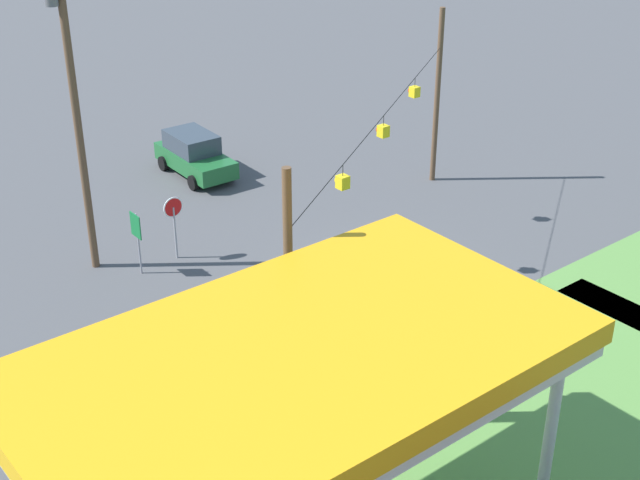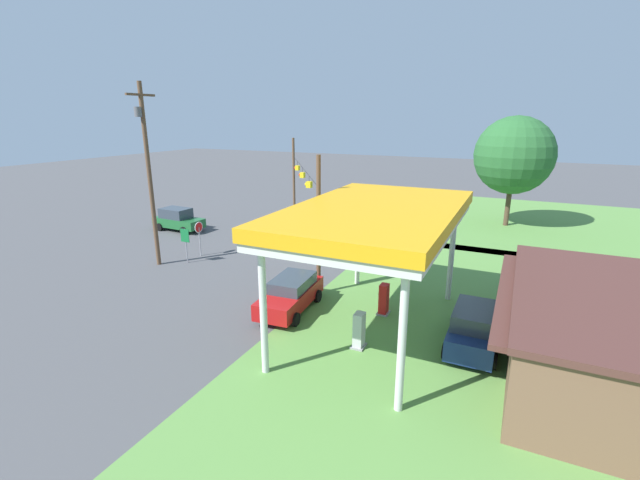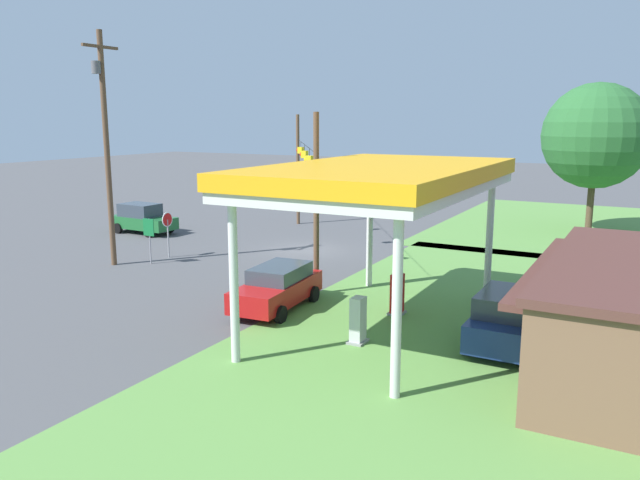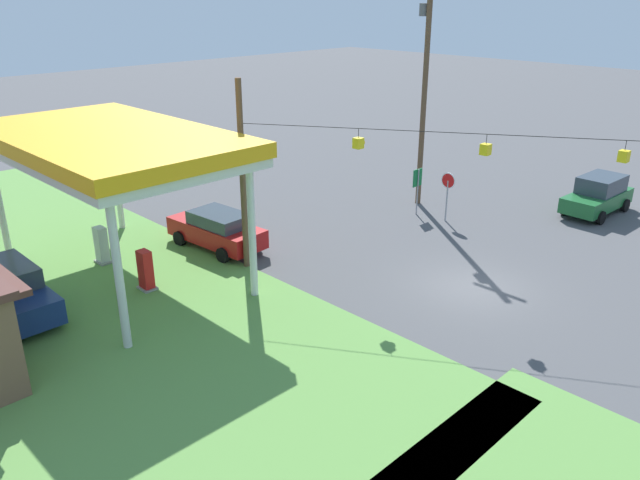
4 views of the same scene
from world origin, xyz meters
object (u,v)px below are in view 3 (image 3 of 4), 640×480
fuel_pump_far (358,322)px  route_sign (149,232)px  tree_west_verge (596,136)px  car_at_pumps_rear (508,318)px  utility_pole_main (106,138)px  car_on_crossroad (142,218)px  fuel_pump_near (397,296)px  stop_sign_roadside (168,225)px  gas_station_canopy (381,179)px  car_at_pumps_front (278,287)px

fuel_pump_far → route_sign: bearing=-110.8°
route_sign → tree_west_verge: (-20.62, 19.23, 4.65)m
car_at_pumps_rear → utility_pole_main: bearing=83.8°
tree_west_verge → car_on_crossroad: bearing=-61.6°
fuel_pump_near → fuel_pump_far: 3.58m
stop_sign_roadside → utility_pole_main: size_ratio=0.21×
gas_station_canopy → route_sign: gas_station_canopy is taller
car_at_pumps_front → gas_station_canopy: bearing=82.1°
route_sign → gas_station_canopy: bearing=75.6°
car_at_pumps_front → route_sign: size_ratio=2.05×
car_at_pumps_front → car_on_crossroad: 19.59m
fuel_pump_near → route_sign: bearing=-97.6°
fuel_pump_far → utility_pole_main: bearing=-105.5°
car_at_pumps_rear → route_sign: 19.31m
utility_pole_main → car_at_pumps_rear: bearing=83.6°
fuel_pump_far → car_on_crossroad: 24.50m
car_at_pumps_front → car_at_pumps_rear: 8.96m
gas_station_canopy → utility_pole_main: bearing=-99.4°
car_at_pumps_rear → tree_west_verge: bearing=-0.3°
gas_station_canopy → fuel_pump_near: gas_station_canopy is taller
utility_pole_main → tree_west_verge: utility_pole_main is taller
gas_station_canopy → car_on_crossroad: (-10.24, -21.34, -4.43)m
car_on_crossroad → tree_west_verge: tree_west_verge is taller
route_sign → fuel_pump_near: bearing=82.4°
car_at_pumps_front → stop_sign_roadside: stop_sign_roadside is taller
fuel_pump_near → tree_west_verge: (-22.56, 4.71, 5.59)m
gas_station_canopy → utility_pole_main: utility_pole_main is taller
fuel_pump_far → car_at_pumps_rear: car_at_pumps_rear is taller
gas_station_canopy → car_at_pumps_front: 6.36m
gas_station_canopy → car_at_pumps_rear: (-0.35, 4.47, -4.43)m
gas_station_canopy → car_on_crossroad: gas_station_canopy is taller
gas_station_canopy → car_at_pumps_front: (-0.27, -4.48, -4.51)m
fuel_pump_near → tree_west_verge: size_ratio=0.17×
gas_station_canopy → utility_pole_main: size_ratio=0.99×
car_at_pumps_front → route_sign: (-3.47, -10.04, 0.80)m
fuel_pump_near → fuel_pump_far: same height
fuel_pump_far → car_at_pumps_front: (-2.05, -4.48, 0.14)m
fuel_pump_near → route_sign: (-1.94, -14.52, 0.94)m
gas_station_canopy → car_at_pumps_rear: 6.30m
car_at_pumps_rear → fuel_pump_near: bearing=72.4°
gas_station_canopy → fuel_pump_near: 4.98m
gas_station_canopy → car_at_pumps_rear: size_ratio=2.45×
car_on_crossroad → tree_west_verge: (-14.11, 26.04, 5.38)m
fuel_pump_far → route_sign: 15.57m
gas_station_canopy → fuel_pump_near: size_ratio=7.12×
car_at_pumps_front → car_on_crossroad: size_ratio=1.06×
car_at_pumps_rear → utility_pole_main: 21.40m
fuel_pump_near → utility_pole_main: bearing=-93.1°
fuel_pump_far → tree_west_verge: bearing=169.8°
car_at_pumps_rear → car_on_crossroad: bearing=69.3°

